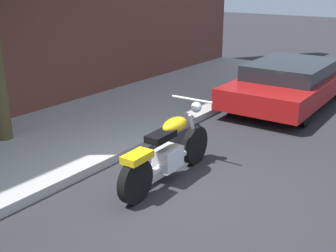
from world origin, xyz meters
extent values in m
plane|color=#28282D|center=(0.00, 0.00, 0.00)|extent=(60.00, 60.00, 0.00)
cube|color=#A7A7A7|center=(0.00, 2.94, 0.07)|extent=(18.50, 3.03, 0.14)
cylinder|color=black|center=(1.08, 0.39, 0.31)|extent=(0.63, 0.15, 0.62)
cylinder|color=black|center=(-0.46, 0.33, 0.31)|extent=(0.63, 0.15, 0.62)
cube|color=silver|center=(0.31, 0.36, 0.36)|extent=(0.45, 0.30, 0.32)
cube|color=silver|center=(0.31, 0.36, 0.29)|extent=(1.39, 0.13, 0.06)
ellipsoid|color=yellow|center=(0.49, 0.37, 0.82)|extent=(0.53, 0.28, 0.22)
cube|color=black|center=(0.13, 0.36, 0.76)|extent=(0.49, 0.26, 0.10)
cube|color=yellow|center=(-0.41, 0.34, 0.64)|extent=(0.45, 0.26, 0.10)
cylinder|color=silver|center=(1.02, 0.39, 0.59)|extent=(0.27, 0.06, 0.58)
cylinder|color=silver|center=(0.96, 0.39, 1.10)|extent=(0.06, 0.70, 0.04)
sphere|color=silver|center=(1.10, 0.39, 0.94)|extent=(0.17, 0.17, 0.17)
cylinder|color=silver|center=(0.06, 0.51, 0.26)|extent=(0.80, 0.12, 0.09)
cylinder|color=black|center=(6.70, 1.21, 0.32)|extent=(0.64, 0.23, 0.64)
cylinder|color=black|center=(3.91, 1.15, 0.32)|extent=(0.64, 0.23, 0.64)
cylinder|color=black|center=(3.94, -0.39, 0.32)|extent=(0.64, 0.23, 0.64)
cube|color=maroon|center=(5.32, 0.41, 0.47)|extent=(4.41, 1.92, 0.45)
cube|color=#1E2328|center=(5.22, 0.41, 0.83)|extent=(2.31, 1.66, 0.40)
camera|label=1|loc=(-4.29, -2.99, 2.85)|focal=45.35mm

